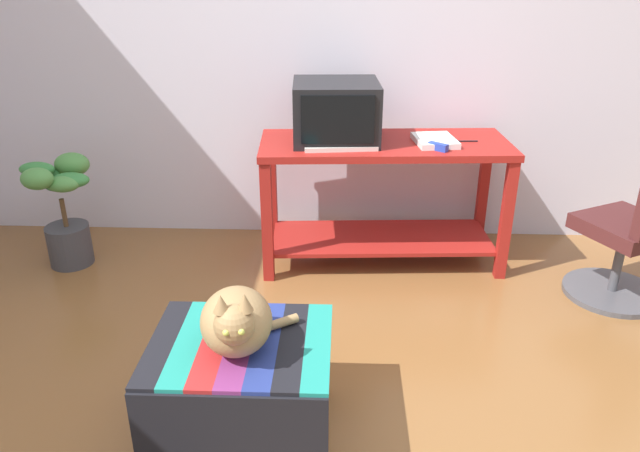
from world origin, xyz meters
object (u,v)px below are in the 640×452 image
(book, at_px, (435,141))
(cat, at_px, (237,321))
(tv_monitor, at_px, (336,112))
(keyboard, at_px, (340,146))
(potted_plant, at_px, (64,210))
(office_chair, at_px, (634,235))
(ottoman_with_blanket, at_px, (243,387))
(desk, at_px, (383,181))
(stapler, at_px, (438,147))

(book, distance_m, cat, 1.78)
(tv_monitor, bearing_deg, keyboard, -83.34)
(potted_plant, relative_size, office_chair, 0.74)
(potted_plant, bearing_deg, ottoman_with_blanket, -47.38)
(ottoman_with_blanket, bearing_deg, cat, -86.44)
(cat, xyz_separation_m, potted_plant, (-1.28, 1.43, -0.19))
(desk, xyz_separation_m, keyboard, (-0.25, -0.14, 0.25))
(ottoman_with_blanket, bearing_deg, desk, 68.03)
(keyboard, xyz_separation_m, ottoman_with_blanket, (-0.36, -1.37, -0.56))
(desk, xyz_separation_m, office_chair, (1.29, -0.44, -0.12))
(desk, bearing_deg, book, -8.80)
(potted_plant, distance_m, office_chair, 3.19)
(tv_monitor, bearing_deg, ottoman_with_blanket, -105.47)
(tv_monitor, xyz_separation_m, cat, (-0.32, -1.58, -0.38))
(desk, distance_m, keyboard, 0.39)
(book, bearing_deg, ottoman_with_blanket, -129.15)
(stapler, bearing_deg, tv_monitor, 111.30)
(keyboard, bearing_deg, desk, 22.41)
(cat, height_order, potted_plant, cat)
(cat, bearing_deg, book, 51.92)
(potted_plant, bearing_deg, office_chair, -5.57)
(tv_monitor, distance_m, office_chair, 1.72)
(keyboard, distance_m, potted_plant, 1.68)
(potted_plant, distance_m, stapler, 2.20)
(tv_monitor, bearing_deg, cat, -105.06)
(tv_monitor, height_order, office_chair, tv_monitor)
(tv_monitor, distance_m, cat, 1.65)
(potted_plant, bearing_deg, book, 2.71)
(desk, height_order, stapler, stapler)
(book, bearing_deg, cat, -128.37)
(desk, xyz_separation_m, cat, (-0.61, -1.56, 0.02))
(cat, bearing_deg, stapler, 49.61)
(tv_monitor, bearing_deg, potted_plant, -178.13)
(desk, distance_m, ottoman_with_blanket, 1.66)
(book, xyz_separation_m, cat, (-0.89, -1.53, -0.23))
(desk, distance_m, cat, 1.67)
(ottoman_with_blanket, xyz_separation_m, stapler, (0.89, 1.35, 0.56))
(office_chair, bearing_deg, ottoman_with_blanket, 1.91)
(ottoman_with_blanket, distance_m, office_chair, 2.19)
(office_chair, bearing_deg, book, -49.71)
(tv_monitor, xyz_separation_m, office_chair, (1.58, -0.46, -0.53))
(desk, distance_m, book, 0.38)
(desk, xyz_separation_m, stapler, (0.28, -0.16, 0.26))
(desk, bearing_deg, cat, -114.76)
(cat, bearing_deg, ottoman_with_blanket, 85.58)
(keyboard, xyz_separation_m, potted_plant, (-1.63, 0.02, -0.41))
(book, xyz_separation_m, office_chair, (1.01, -0.41, -0.38))
(tv_monitor, distance_m, ottoman_with_blanket, 1.72)
(desk, height_order, potted_plant, desk)
(keyboard, height_order, stapler, stapler)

